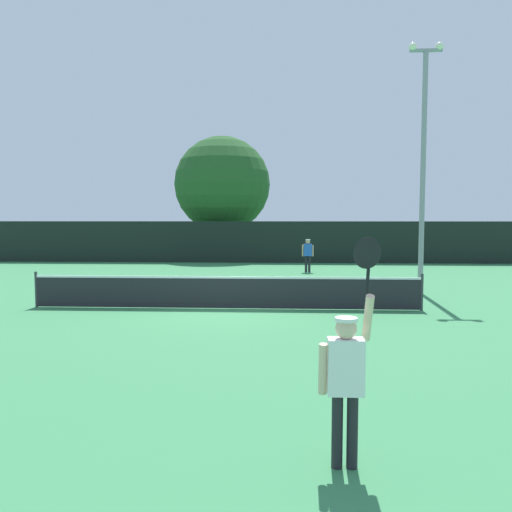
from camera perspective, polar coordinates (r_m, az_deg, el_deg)
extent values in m
plane|color=#387F4C|center=(14.91, -3.49, -5.99)|extent=(120.00, 120.00, 0.00)
cube|color=#232328|center=(14.83, -3.50, -4.18)|extent=(11.38, 0.03, 0.91)
cube|color=white|center=(14.77, -3.50, -2.44)|extent=(11.38, 0.04, 0.06)
cylinder|color=#333338|center=(16.45, -23.64, -3.49)|extent=(0.08, 0.08, 1.07)
cylinder|color=#333338|center=(15.28, 18.28, -3.92)|extent=(0.08, 0.08, 1.07)
cube|color=black|center=(29.98, -0.25, 1.59)|extent=(33.79, 0.12, 2.47)
cube|color=white|center=(5.51, 10.12, -12.22)|extent=(0.38, 0.22, 0.60)
sphere|color=beige|center=(5.41, 10.17, -8.09)|extent=(0.23, 0.23, 0.23)
cylinder|color=white|center=(5.39, 10.19, -7.08)|extent=(0.24, 0.24, 0.04)
cylinder|color=black|center=(5.74, 9.18, -18.96)|extent=(0.12, 0.12, 0.81)
cylinder|color=black|center=(5.76, 10.85, -18.91)|extent=(0.12, 0.12, 0.81)
cylinder|color=beige|center=(5.50, 7.57, -12.57)|extent=(0.09, 0.17, 0.57)
cylinder|color=beige|center=(5.51, 12.57, -6.88)|extent=(0.09, 0.32, 0.55)
cylinder|color=black|center=(5.51, 12.53, -2.75)|extent=(0.04, 0.11, 0.28)
ellipsoid|color=black|center=(5.54, 12.48, 0.31)|extent=(0.30, 0.13, 0.36)
cube|color=blue|center=(24.85, 5.89, 0.69)|extent=(0.38, 0.22, 0.59)
sphere|color=tan|center=(24.83, 5.89, 1.62)|extent=(0.23, 0.23, 0.23)
cylinder|color=white|center=(24.83, 5.90, 1.84)|extent=(0.24, 0.24, 0.04)
cylinder|color=black|center=(24.90, 5.69, -0.91)|extent=(0.12, 0.12, 0.80)
cylinder|color=black|center=(24.91, 6.06, -0.91)|extent=(0.12, 0.12, 0.80)
cylinder|color=tan|center=(24.84, 5.33, 0.62)|extent=(0.09, 0.17, 0.56)
cylinder|color=tan|center=(24.87, 6.44, 0.62)|extent=(0.09, 0.16, 0.56)
sphere|color=#CCE033|center=(18.68, -11.50, -3.86)|extent=(0.07, 0.07, 0.07)
cylinder|color=gray|center=(18.68, 18.39, 8.73)|extent=(0.18, 0.18, 8.34)
cube|color=gray|center=(19.47, 18.70, 21.20)|extent=(1.10, 0.10, 0.10)
sphere|color=#F2EDCC|center=(19.40, 17.34, 21.70)|extent=(0.28, 0.28, 0.28)
sphere|color=#F2EDCC|center=(19.63, 20.07, 21.43)|extent=(0.28, 0.28, 0.28)
cylinder|color=brown|center=(33.73, -3.80, 1.94)|extent=(0.56, 0.56, 2.52)
sphere|color=#235123|center=(33.77, -3.84, 8.10)|extent=(6.32, 6.32, 6.32)
cube|color=red|center=(38.92, -11.29, 1.21)|extent=(1.95, 4.22, 0.90)
cube|color=#2D333D|center=(38.60, -11.42, 2.32)|extent=(1.73, 2.22, 0.64)
cylinder|color=black|center=(40.51, -11.97, 0.89)|extent=(0.22, 0.60, 0.60)
cylinder|color=black|center=(40.11, -9.62, 0.89)|extent=(0.22, 0.60, 0.60)
cylinder|color=black|center=(37.81, -13.05, 0.63)|extent=(0.22, 0.60, 0.60)
cylinder|color=black|center=(37.38, -10.55, 0.63)|extent=(0.22, 0.60, 0.60)
cube|color=#B7B7BC|center=(35.88, -4.84, 1.02)|extent=(2.29, 4.36, 0.90)
cube|color=#2D333D|center=(35.54, -4.91, 2.23)|extent=(1.90, 2.35, 0.64)
cylinder|color=black|center=(37.40, -5.84, 0.68)|extent=(0.22, 0.60, 0.60)
cylinder|color=black|center=(37.18, -3.25, 0.68)|extent=(0.22, 0.60, 0.60)
cylinder|color=black|center=(34.64, -6.54, 0.39)|extent=(0.22, 0.60, 0.60)
cylinder|color=black|center=(34.40, -3.74, 0.38)|extent=(0.22, 0.60, 0.60)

